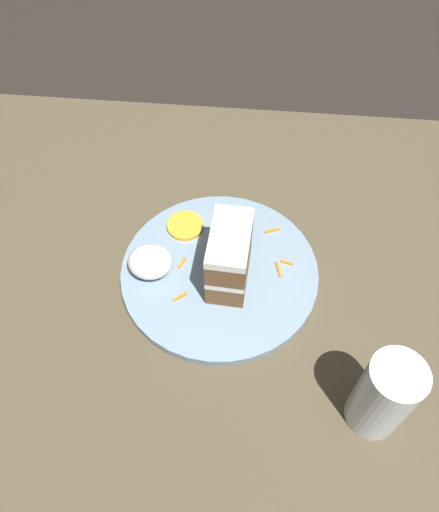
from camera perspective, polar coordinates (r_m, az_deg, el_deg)
name	(u,v)px	position (r m, az deg, el deg)	size (l,w,h in m)	color
ground_plane	(194,302)	(0.75, -2.98, -5.27)	(6.00, 6.00, 0.00)	black
dining_table	(193,298)	(0.74, -3.02, -4.84)	(0.92, 0.86, 0.02)	#4C422D
plate	(220,272)	(0.74, 0.00, -1.89)	(0.29, 0.29, 0.01)	gray
cake_slice	(229,257)	(0.69, 1.14, -0.07)	(0.06, 0.10, 0.10)	brown
cream_dollop	(150,262)	(0.73, -7.92, -0.63)	(0.07, 0.06, 0.04)	white
orange_garnish	(185,226)	(0.78, -3.95, 3.48)	(0.06, 0.06, 0.01)	orange
carrot_shreds_scatter	(237,254)	(0.75, 2.00, 0.26)	(0.17, 0.18, 0.00)	orange
drinking_glass	(382,398)	(0.63, 18.05, -15.22)	(0.07, 0.07, 0.13)	silver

